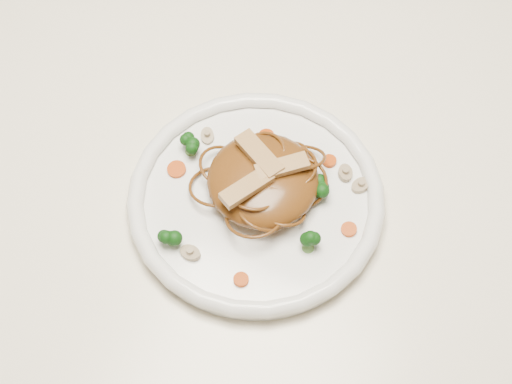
% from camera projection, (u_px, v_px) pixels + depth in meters
% --- Properties ---
extents(ground, '(4.00, 4.00, 0.00)m').
position_uv_depth(ground, '(245.00, 338.00, 1.57)').
color(ground, brown).
rests_on(ground, ground).
extents(table, '(1.20, 0.80, 0.75)m').
position_uv_depth(table, '(238.00, 178.00, 1.02)').
color(table, white).
rests_on(table, ground).
extents(plate, '(0.36, 0.36, 0.02)m').
position_uv_depth(plate, '(256.00, 201.00, 0.87)').
color(plate, white).
rests_on(plate, table).
extents(noodle_mound, '(0.15, 0.15, 0.04)m').
position_uv_depth(noodle_mound, '(263.00, 180.00, 0.85)').
color(noodle_mound, brown).
rests_on(noodle_mound, plate).
extents(chicken_a, '(0.06, 0.06, 0.01)m').
position_uv_depth(chicken_a, '(282.00, 167.00, 0.83)').
color(chicken_a, tan).
rests_on(chicken_a, noodle_mound).
extents(chicken_b, '(0.07, 0.05, 0.01)m').
position_uv_depth(chicken_b, '(259.00, 154.00, 0.84)').
color(chicken_b, tan).
rests_on(chicken_b, noodle_mound).
extents(chicken_c, '(0.05, 0.07, 0.01)m').
position_uv_depth(chicken_c, '(247.00, 187.00, 0.82)').
color(chicken_c, tan).
rests_on(chicken_c, noodle_mound).
extents(broccoli_0, '(0.03, 0.03, 0.03)m').
position_uv_depth(broccoli_0, '(319.00, 185.00, 0.85)').
color(broccoli_0, '#10420D').
rests_on(broccoli_0, plate).
extents(broccoli_1, '(0.03, 0.03, 0.03)m').
position_uv_depth(broccoli_1, '(190.00, 145.00, 0.89)').
color(broccoli_1, '#10420D').
rests_on(broccoli_1, plate).
extents(broccoli_2, '(0.03, 0.03, 0.03)m').
position_uv_depth(broccoli_2, '(171.00, 235.00, 0.82)').
color(broccoli_2, '#10420D').
rests_on(broccoli_2, plate).
extents(broccoli_3, '(0.03, 0.03, 0.03)m').
position_uv_depth(broccoli_3, '(309.00, 242.00, 0.82)').
color(broccoli_3, '#10420D').
rests_on(broccoli_3, plate).
extents(carrot_0, '(0.02, 0.02, 0.00)m').
position_uv_depth(carrot_0, '(329.00, 161.00, 0.89)').
color(carrot_0, '#BC3E06').
rests_on(carrot_0, plate).
extents(carrot_1, '(0.03, 0.03, 0.00)m').
position_uv_depth(carrot_1, '(177.00, 169.00, 0.88)').
color(carrot_1, '#BC3E06').
rests_on(carrot_1, plate).
extents(carrot_2, '(0.02, 0.02, 0.00)m').
position_uv_depth(carrot_2, '(349.00, 229.00, 0.84)').
color(carrot_2, '#BC3E06').
rests_on(carrot_2, plate).
extents(carrot_3, '(0.02, 0.02, 0.00)m').
position_uv_depth(carrot_3, '(266.00, 136.00, 0.91)').
color(carrot_3, '#BC3E06').
rests_on(carrot_3, plate).
extents(carrot_4, '(0.02, 0.02, 0.00)m').
position_uv_depth(carrot_4, '(241.00, 280.00, 0.81)').
color(carrot_4, '#BC3E06').
rests_on(carrot_4, plate).
extents(mushroom_0, '(0.03, 0.03, 0.01)m').
position_uv_depth(mushroom_0, '(190.00, 253.00, 0.83)').
color(mushroom_0, tan).
rests_on(mushroom_0, plate).
extents(mushroom_1, '(0.03, 0.03, 0.01)m').
position_uv_depth(mushroom_1, '(361.00, 185.00, 0.87)').
color(mushroom_1, tan).
rests_on(mushroom_1, plate).
extents(mushroom_2, '(0.03, 0.03, 0.01)m').
position_uv_depth(mushroom_2, '(207.00, 136.00, 0.91)').
color(mushroom_2, tan).
rests_on(mushroom_2, plate).
extents(mushroom_3, '(0.03, 0.03, 0.01)m').
position_uv_depth(mushroom_3, '(345.00, 173.00, 0.88)').
color(mushroom_3, tan).
rests_on(mushroom_3, plate).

